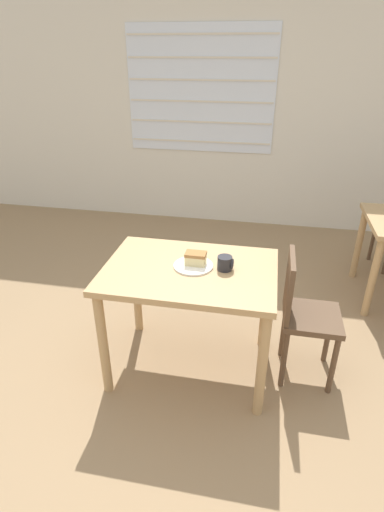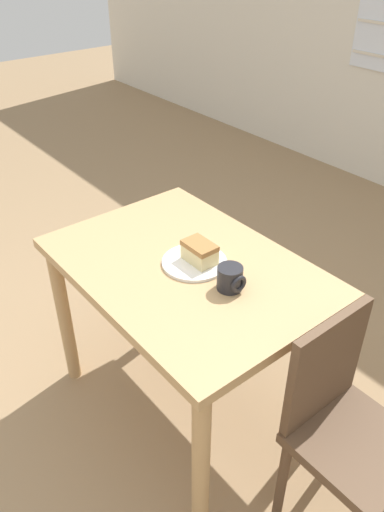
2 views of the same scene
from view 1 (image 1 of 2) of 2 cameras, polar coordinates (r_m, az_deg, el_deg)
ground_plane at (r=2.68m, az=-1.78°, el=-19.97°), size 14.00×14.00×0.00m
wall_back at (r=4.84m, az=6.40°, el=20.69°), size 10.00×0.09×2.80m
dining_table_near at (r=2.50m, az=-0.22°, el=-4.15°), size 1.06×0.74×0.78m
chair_near_window at (r=2.64m, az=15.59°, el=-7.78°), size 0.36×0.36×0.88m
plate at (r=2.46m, az=0.19°, el=-1.39°), size 0.25×0.25×0.01m
cake_slice at (r=2.45m, az=0.53°, el=-0.33°), size 0.13×0.08×0.08m
coffee_mug at (r=2.42m, az=4.79°, el=-1.03°), size 0.10×0.09×0.09m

